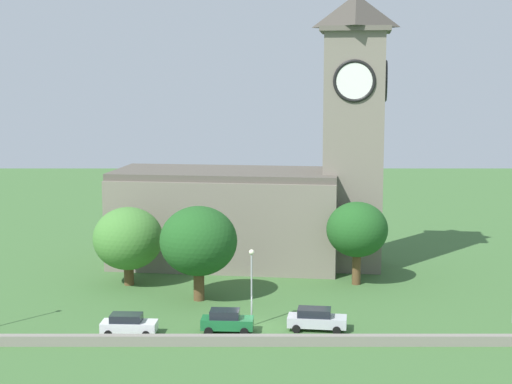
% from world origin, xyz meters
% --- Properties ---
extents(ground_plane, '(200.00, 200.00, 0.00)m').
position_xyz_m(ground_plane, '(0.00, 15.00, 0.00)').
color(ground_plane, '#3D6633').
extents(church, '(30.39, 14.61, 28.80)m').
position_xyz_m(church, '(0.94, 22.49, 7.87)').
color(church, slate).
rests_on(church, ground).
extents(quay_barrier, '(55.60, 0.70, 0.80)m').
position_xyz_m(quay_barrier, '(0.00, -4.25, 0.40)').
color(quay_barrier, gray).
rests_on(quay_barrier, ground).
extents(car_white, '(4.47, 2.24, 1.69)m').
position_xyz_m(car_white, '(-9.87, -1.69, 0.86)').
color(car_white, silver).
rests_on(car_white, ground).
extents(car_green, '(4.26, 2.29, 1.85)m').
position_xyz_m(car_green, '(-2.08, -1.07, 0.93)').
color(car_green, '#1E6B38').
rests_on(car_green, ground).
extents(car_silver, '(4.95, 2.68, 1.79)m').
position_xyz_m(car_silver, '(5.16, -0.50, 0.91)').
color(car_silver, silver).
rests_on(car_silver, ground).
extents(streetlamp_west_mid, '(0.44, 0.44, 6.41)m').
position_xyz_m(streetlamp_west_mid, '(-0.09, 0.63, 4.34)').
color(streetlamp_west_mid, '#9EA0A5').
rests_on(streetlamp_west_mid, ground).
extents(tree_riverside_west, '(7.07, 7.07, 8.73)m').
position_xyz_m(tree_riverside_west, '(-4.96, 8.19, 5.52)').
color(tree_riverside_west, brown).
rests_on(tree_riverside_west, ground).
extents(tree_riverside_east, '(6.03, 6.03, 8.24)m').
position_xyz_m(tree_riverside_east, '(10.18, 13.86, 5.48)').
color(tree_riverside_east, brown).
rests_on(tree_riverside_east, ground).
extents(tree_churchyard, '(6.84, 6.84, 7.74)m').
position_xyz_m(tree_churchyard, '(-12.27, 13.69, 4.64)').
color(tree_churchyard, brown).
rests_on(tree_churchyard, ground).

